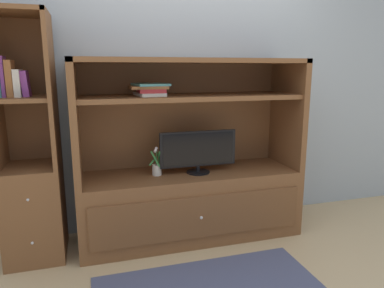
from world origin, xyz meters
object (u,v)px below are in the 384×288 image
media_console (190,183)px  bookshelf_tall (32,180)px  tv_monitor (198,151)px  potted_plant (157,167)px  magazine_stack (150,89)px  upright_book_row (13,81)px

media_console → bookshelf_tall: (-1.23, 0.00, 0.14)m
tv_monitor → potted_plant: size_ratio=2.70×
potted_plant → magazine_stack: bearing=156.2°
tv_monitor → bookshelf_tall: bearing=177.7°
media_console → bookshelf_tall: size_ratio=1.02×
bookshelf_tall → upright_book_row: size_ratio=6.46×
potted_plant → magazine_stack: 0.63m
media_console → upright_book_row: (-1.28, -0.01, 0.87)m
bookshelf_tall → upright_book_row: 0.73m
media_console → bookshelf_tall: 1.23m
potted_plant → tv_monitor: bearing=-5.2°
bookshelf_tall → tv_monitor: bearing=-2.3°
media_console → magazine_stack: bearing=-179.6°
tv_monitor → bookshelf_tall: 1.29m
bookshelf_tall → upright_book_row: (-0.06, -0.01, 0.73)m
tv_monitor → magazine_stack: magazine_stack is taller
potted_plant → upright_book_row: 1.22m
potted_plant → bookshelf_tall: (-0.94, 0.02, -0.02)m
media_console → upright_book_row: 1.55m
bookshelf_tall → media_console: bearing=-0.0°
upright_book_row → media_console: bearing=0.4°
upright_book_row → bookshelf_tall: bearing=8.4°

